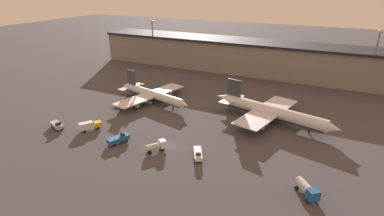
% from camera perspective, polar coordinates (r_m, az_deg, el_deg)
% --- Properties ---
extents(ground, '(600.00, 600.00, 0.00)m').
position_cam_1_polar(ground, '(90.12, -4.31, -7.16)').
color(ground, '#423F44').
extents(terminal_building, '(174.20, 21.12, 16.85)m').
position_cam_1_polar(terminal_building, '(163.98, 11.19, 9.55)').
color(terminal_building, gray).
rests_on(terminal_building, ground).
extents(airplane_0, '(37.11, 33.56, 11.01)m').
position_cam_1_polar(airplane_0, '(122.15, -7.58, 2.51)').
color(airplane_0, silver).
rests_on(airplane_0, ground).
extents(airplane_1, '(45.23, 33.42, 12.29)m').
position_cam_1_polar(airplane_1, '(106.70, 14.81, -0.72)').
color(airplane_1, silver).
rests_on(airplane_1, ground).
extents(service_vehicle_0, '(6.58, 4.58, 2.56)m').
position_cam_1_polar(service_vehicle_0, '(109.15, -24.33, -2.97)').
color(service_vehicle_0, '#9EA3A8').
rests_on(service_vehicle_0, ground).
extents(service_vehicle_1, '(5.02, 6.89, 2.54)m').
position_cam_1_polar(service_vehicle_1, '(83.66, 1.13, -8.71)').
color(service_vehicle_1, white).
rests_on(service_vehicle_1, ground).
extents(service_vehicle_2, '(6.12, 6.67, 3.14)m').
position_cam_1_polar(service_vehicle_2, '(74.75, 21.01, -14.21)').
color(service_vehicle_2, '#195199').
rests_on(service_vehicle_2, ground).
extents(service_vehicle_3, '(5.01, 5.90, 3.02)m').
position_cam_1_polar(service_vehicle_3, '(86.99, -6.83, -7.22)').
color(service_vehicle_3, white).
rests_on(service_vehicle_3, ground).
extents(service_vehicle_4, '(5.54, 7.08, 2.95)m').
position_cam_1_polar(service_vehicle_4, '(103.68, -18.96, -3.17)').
color(service_vehicle_4, gold).
rests_on(service_vehicle_4, ground).
extents(service_vehicle_5, '(4.90, 7.12, 2.81)m').
position_cam_1_polar(service_vehicle_5, '(93.48, -13.85, -5.71)').
color(service_vehicle_5, '#195199').
rests_on(service_vehicle_5, ground).
extents(lamp_post_0, '(1.80, 1.80, 25.58)m').
position_cam_1_polar(lamp_post_0, '(177.06, -7.50, 13.30)').
color(lamp_post_0, slate).
rests_on(lamp_post_0, ground).
extents(lamp_post_1, '(1.80, 1.80, 27.36)m').
position_cam_1_polar(lamp_post_1, '(149.64, 31.51, 8.82)').
color(lamp_post_1, slate).
rests_on(lamp_post_1, ground).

